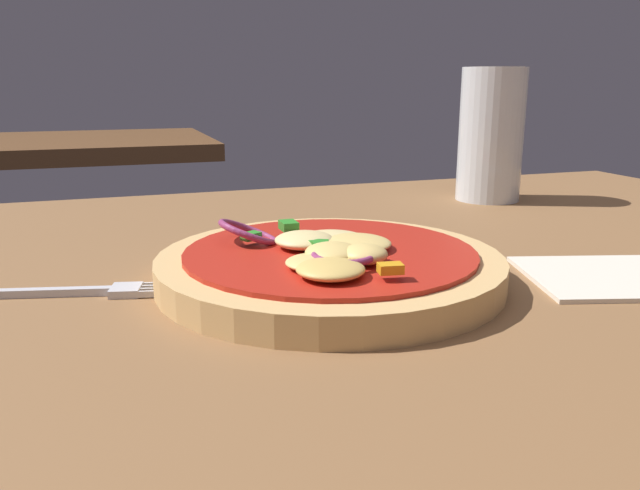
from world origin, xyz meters
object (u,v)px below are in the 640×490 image
object	(u,v)px
pizza	(330,265)
fork	(61,292)
napkin	(639,276)
beer_glass	(490,144)

from	to	relation	value
pizza	fork	world-z (taller)	pizza
fork	napkin	xyz separation A→B (m)	(0.36, -0.09, -0.00)
fork	napkin	world-z (taller)	fork
pizza	beer_glass	xyz separation A→B (m)	(0.27, 0.22, 0.05)
beer_glass	napkin	bearing A→B (deg)	-103.39
napkin	pizza	bearing A→B (deg)	163.37
napkin	beer_glass	bearing A→B (deg)	76.61
fork	napkin	size ratio (longest dim) A/B	1.11
pizza	napkin	distance (m)	0.21
beer_glass	napkin	distance (m)	0.30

